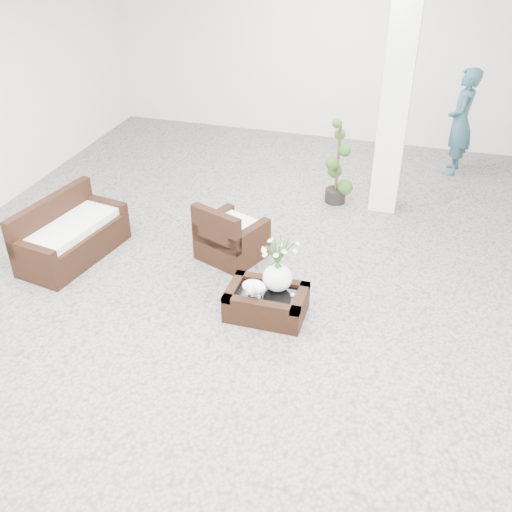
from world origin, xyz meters
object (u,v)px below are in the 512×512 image
(coffee_table, at_px, (266,303))
(loveseat, at_px, (71,230))
(armchair, at_px, (232,230))
(topiary, at_px, (338,162))

(coffee_table, distance_m, loveseat, 2.87)
(coffee_table, xyz_separation_m, armchair, (-0.78, 1.09, 0.25))
(coffee_table, xyz_separation_m, loveseat, (-2.81, 0.49, 0.25))
(loveseat, xyz_separation_m, topiary, (3.08, 2.60, 0.27))
(armchair, relative_size, topiary, 0.60)
(coffee_table, relative_size, armchair, 1.12)
(loveseat, bearing_deg, armchair, -63.56)
(armchair, bearing_deg, coffee_table, 147.55)
(topiary, bearing_deg, coffee_table, -94.82)
(armchair, relative_size, loveseat, 0.53)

